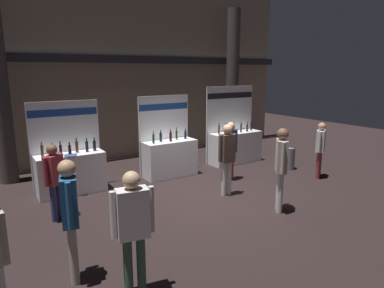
# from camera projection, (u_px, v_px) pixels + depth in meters

# --- Properties ---
(ground_plane) EXTENTS (26.54, 26.54, 0.00)m
(ground_plane) POSITION_uv_depth(u_px,v_px,m) (206.00, 196.00, 8.40)
(ground_plane) COLOR black
(hall_colonnade) EXTENTS (13.27, 1.37, 6.14)m
(hall_colonnade) POSITION_uv_depth(u_px,v_px,m) (127.00, 70.00, 11.64)
(hall_colonnade) COLOR gray
(hall_colonnade) RESTS_ON ground_plane
(exhibitor_booth_0) EXTENTS (1.71, 0.73, 2.29)m
(exhibitor_booth_0) POSITION_uv_depth(u_px,v_px,m) (71.00, 170.00, 8.50)
(exhibitor_booth_0) COLOR white
(exhibitor_booth_0) RESTS_ON ground_plane
(exhibitor_booth_1) EXTENTS (1.61, 0.66, 2.32)m
(exhibitor_booth_1) POSITION_uv_depth(u_px,v_px,m) (169.00, 155.00, 9.88)
(exhibitor_booth_1) COLOR white
(exhibitor_booth_1) RESTS_ON ground_plane
(exhibitor_booth_2) EXTENTS (1.91, 0.66, 2.52)m
(exhibitor_booth_2) POSITION_uv_depth(u_px,v_px,m) (235.00, 144.00, 11.34)
(exhibitor_booth_2) COLOR white
(exhibitor_booth_2) RESTS_ON ground_plane
(trash_bin) EXTENTS (0.39, 0.39, 0.68)m
(trash_bin) POSITION_uv_depth(u_px,v_px,m) (288.00, 158.00, 10.63)
(trash_bin) COLOR slate
(trash_bin) RESTS_ON ground_plane
(visitor_0) EXTENTS (0.42, 0.45, 1.84)m
(visitor_0) POSITION_uv_depth(u_px,v_px,m) (281.00, 162.00, 7.26)
(visitor_0) COLOR silver
(visitor_0) RESTS_ON ground_plane
(visitor_1) EXTENTS (0.30, 0.52, 1.84)m
(visitor_1) POSITION_uv_depth(u_px,v_px,m) (70.00, 211.00, 4.78)
(visitor_1) COLOR #ADA393
(visitor_1) RESTS_ON ground_plane
(visitor_2) EXTENTS (0.48, 0.30, 1.65)m
(visitor_2) POSITION_uv_depth(u_px,v_px,m) (230.00, 146.00, 9.43)
(visitor_2) COLOR maroon
(visitor_2) RESTS_ON ground_plane
(visitor_3) EXTENTS (0.48, 0.28, 1.77)m
(visitor_3) POSITION_uv_depth(u_px,v_px,m) (227.00, 154.00, 8.23)
(visitor_3) COLOR silver
(visitor_3) RESTS_ON ground_plane
(visitor_4) EXTENTS (0.58, 0.31, 1.76)m
(visitor_4) POSITION_uv_depth(u_px,v_px,m) (133.00, 222.00, 4.50)
(visitor_4) COLOR #33563D
(visitor_4) RESTS_ON ground_plane
(visitor_6) EXTENTS (0.42, 0.40, 1.59)m
(visitor_6) POSITION_uv_depth(u_px,v_px,m) (54.00, 176.00, 6.87)
(visitor_6) COLOR navy
(visitor_6) RESTS_ON ground_plane
(visitor_7) EXTENTS (0.49, 0.37, 1.60)m
(visitor_7) POSITION_uv_depth(u_px,v_px,m) (320.00, 146.00, 9.63)
(visitor_7) COLOR maroon
(visitor_7) RESTS_ON ground_plane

